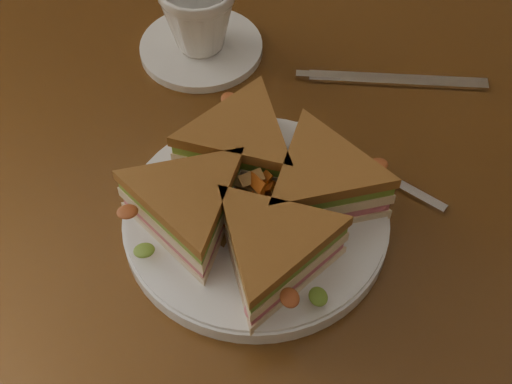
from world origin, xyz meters
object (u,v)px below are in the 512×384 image
table (309,253)px  coffee_cup (199,16)px  sandwich_wedges (256,195)px  plate (256,219)px  saucer (201,48)px  spoon (328,145)px  knife (385,80)px

table → coffee_cup: (-0.20, 0.15, 0.15)m
sandwich_wedges → plate: bearing=90.0°
saucer → plate: bearing=-53.2°
coffee_cup → saucer: bearing=2.3°
sandwich_wedges → coffee_cup: (-0.15, 0.21, 0.01)m
sandwich_wedges → saucer: (-0.15, 0.21, -0.04)m
coffee_cup → plate: bearing=-50.9°
spoon → coffee_cup: (-0.19, 0.09, 0.05)m
table → plate: (-0.04, -0.05, 0.11)m
saucer → spoon: bearing=-25.0°
sandwich_wedges → coffee_cup: bearing=126.8°
sandwich_wedges → saucer: size_ratio=2.04×
sandwich_wedges → spoon: size_ratio=1.62×
sandwich_wedges → table: bearing=50.5°
plate → saucer: bearing=126.8°
plate → knife: plate is taller
table → sandwich_wedges: 0.16m
plate → sandwich_wedges: sandwich_wedges is taller
knife → saucer: saucer is taller
sandwich_wedges → coffee_cup: 0.26m
table → spoon: 0.12m
sandwich_wedges → knife: (0.06, 0.24, -0.04)m
knife → coffee_cup: coffee_cup is taller
spoon → coffee_cup: size_ratio=2.05×
table → saucer: (-0.20, 0.15, 0.10)m
knife → coffee_cup: 0.22m
plate → knife: bearing=76.0°
knife → table: bearing=-113.6°
spoon → knife: bearing=92.2°
sandwich_wedges → spoon: 0.13m
table → coffee_cup: bearing=141.7°
spoon → saucer: size_ratio=1.26×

